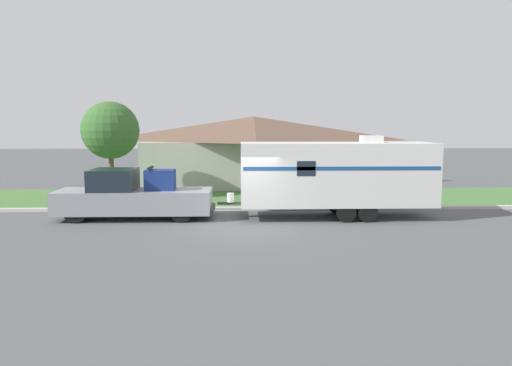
% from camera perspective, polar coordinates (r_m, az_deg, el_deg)
% --- Properties ---
extents(ground_plane, '(120.00, 120.00, 0.00)m').
position_cam_1_polar(ground_plane, '(18.02, -1.11, -5.17)').
color(ground_plane, '#515456').
extents(curb_strip, '(80.00, 0.30, 0.14)m').
position_cam_1_polar(curb_strip, '(21.69, -1.25, -2.95)').
color(curb_strip, beige).
rests_on(curb_strip, ground_plane).
extents(lawn_strip, '(80.00, 7.00, 0.03)m').
position_cam_1_polar(lawn_strip, '(25.30, -1.34, -1.69)').
color(lawn_strip, '#477538').
rests_on(lawn_strip, ground_plane).
extents(house_across_street, '(13.91, 8.12, 4.20)m').
position_cam_1_polar(house_across_street, '(31.31, -0.27, 3.90)').
color(house_across_street, '#B2B2A8').
rests_on(house_across_street, ground_plane).
extents(pickup_truck, '(6.16, 1.99, 2.06)m').
position_cam_1_polar(pickup_truck, '(20.26, -13.94, -1.54)').
color(pickup_truck, black).
rests_on(pickup_truck, ground_plane).
extents(travel_trailer, '(8.53, 2.36, 3.27)m').
position_cam_1_polar(travel_trailer, '(20.08, 9.19, 1.04)').
color(travel_trailer, black).
rests_on(travel_trailer, ground_plane).
extents(mailbox, '(0.48, 0.20, 1.40)m').
position_cam_1_polar(mailbox, '(22.80, 8.45, -0.01)').
color(mailbox, brown).
rests_on(mailbox, ground_plane).
extents(tree_in_yard, '(2.82, 2.82, 4.84)m').
position_cam_1_polar(tree_in_yard, '(25.65, -16.32, 5.78)').
color(tree_in_yard, brown).
rests_on(tree_in_yard, ground_plane).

